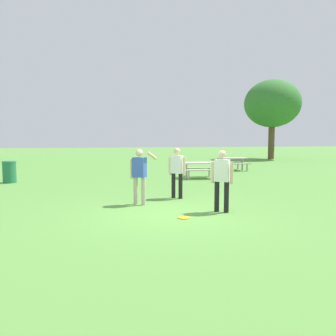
# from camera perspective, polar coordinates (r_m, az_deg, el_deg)

# --- Properties ---
(ground_plane) EXTENTS (120.00, 120.00, 0.00)m
(ground_plane) POSITION_cam_1_polar(r_m,az_deg,el_deg) (8.70, 0.42, -7.93)
(ground_plane) COLOR #568E3D
(person_thrower) EXTENTS (0.52, 0.40, 1.64)m
(person_thrower) POSITION_cam_1_polar(r_m,az_deg,el_deg) (8.96, 9.14, -1.50)
(person_thrower) COLOR black
(person_thrower) RESTS_ON ground
(person_catcher) EXTENTS (0.83, 0.54, 1.64)m
(person_catcher) POSITION_cam_1_polar(r_m,az_deg,el_deg) (9.87, -4.84, -0.73)
(person_catcher) COLOR #B7AD93
(person_catcher) RESTS_ON ground
(person_bystander) EXTENTS (0.48, 0.43, 1.64)m
(person_bystander) POSITION_cam_1_polar(r_m,az_deg,el_deg) (10.88, 1.54, -0.27)
(person_bystander) COLOR black
(person_bystander) RESTS_ON ground
(frisbee) EXTENTS (0.29, 0.29, 0.03)m
(frisbee) POSITION_cam_1_polar(r_m,az_deg,el_deg) (8.34, 2.74, -8.43)
(frisbee) COLOR yellow
(frisbee) RESTS_ON ground
(picnic_table_near) EXTENTS (1.76, 1.50, 0.77)m
(picnic_table_near) POSITION_cam_1_polar(r_m,az_deg,el_deg) (16.48, 5.36, 0.24)
(picnic_table_near) COLOR beige
(picnic_table_near) RESTS_ON ground
(picnic_table_far) EXTENTS (1.81, 1.55, 0.77)m
(picnic_table_far) POSITION_cam_1_polar(r_m,az_deg,el_deg) (20.58, 10.91, 1.15)
(picnic_table_far) COLOR #B2ADA3
(picnic_table_far) RESTS_ON ground
(trash_can_beside_table) EXTENTS (0.59, 0.59, 0.96)m
(trash_can_beside_table) POSITION_cam_1_polar(r_m,az_deg,el_deg) (16.25, -25.35, -0.59)
(trash_can_beside_table) COLOR #237047
(trash_can_beside_table) RESTS_ON ground
(tree_slender_mid) EXTENTS (5.09, 5.09, 7.26)m
(tree_slender_mid) POSITION_cam_1_polar(r_m,az_deg,el_deg) (32.72, 17.31, 10.35)
(tree_slender_mid) COLOR brown
(tree_slender_mid) RESTS_ON ground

